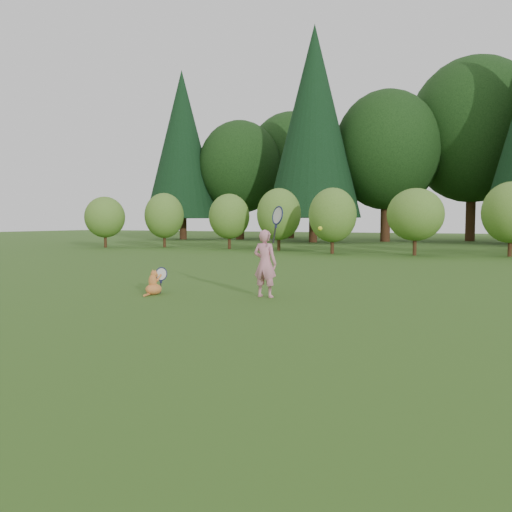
% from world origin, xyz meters
% --- Properties ---
extents(ground, '(100.00, 100.00, 0.00)m').
position_xyz_m(ground, '(0.00, 0.00, 0.00)').
color(ground, '#224C15').
rests_on(ground, ground).
extents(shrub_row, '(28.00, 3.00, 2.80)m').
position_xyz_m(shrub_row, '(0.00, 13.00, 1.40)').
color(shrub_row, '#477023').
rests_on(shrub_row, ground).
extents(woodland_backdrop, '(48.00, 10.00, 15.00)m').
position_xyz_m(woodland_backdrop, '(0.00, 23.00, 7.50)').
color(woodland_backdrop, black).
rests_on(woodland_backdrop, ground).
extents(child, '(0.66, 0.43, 1.71)m').
position_xyz_m(child, '(0.35, 0.86, 0.60)').
color(child, pink).
rests_on(child, ground).
extents(cat, '(0.35, 0.64, 0.59)m').
position_xyz_m(cat, '(-1.57, 0.33, 0.23)').
color(cat, '#BA5123').
rests_on(cat, ground).
extents(tennis_ball, '(0.07, 0.07, 0.07)m').
position_xyz_m(tennis_ball, '(1.50, 0.25, 1.18)').
color(tennis_ball, '#C9DF1A').
rests_on(tennis_ball, ground).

